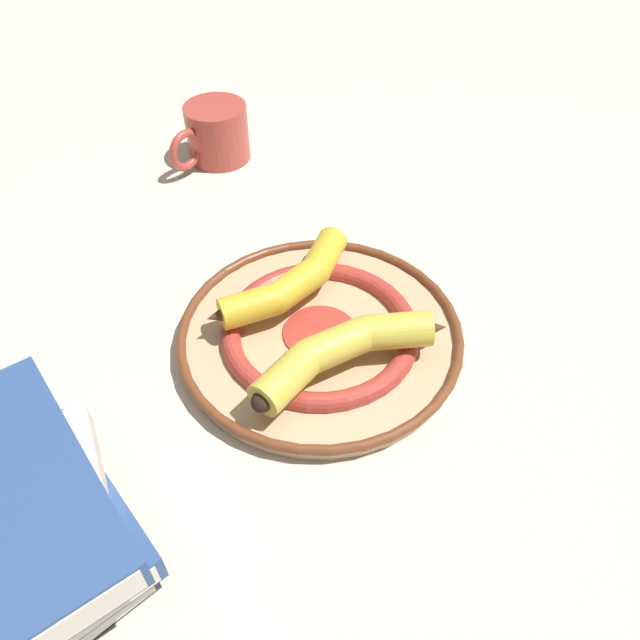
{
  "coord_description": "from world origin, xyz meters",
  "views": [
    {
      "loc": [
        0.23,
        0.38,
        0.5
      ],
      "look_at": [
        0.03,
        -0.02,
        0.03
      ],
      "focal_mm": 35.0,
      "sensor_mm": 36.0,
      "label": 1
    }
  ],
  "objects_px": {
    "banana_a": "(344,349)",
    "coffee_mug": "(215,133)",
    "decorative_bowl": "(320,334)",
    "banana_b": "(289,283)",
    "book_stack": "(17,538)"
  },
  "relations": [
    {
      "from": "banana_a",
      "to": "coffee_mug",
      "type": "xyz_separation_m",
      "value": [
        -0.03,
        -0.45,
        -0.01
      ]
    },
    {
      "from": "decorative_bowl",
      "to": "coffee_mug",
      "type": "xyz_separation_m",
      "value": [
        -0.03,
        -0.4,
        0.03
      ]
    },
    {
      "from": "decorative_bowl",
      "to": "coffee_mug",
      "type": "height_order",
      "value": "coffee_mug"
    },
    {
      "from": "banana_a",
      "to": "coffee_mug",
      "type": "height_order",
      "value": "coffee_mug"
    },
    {
      "from": "decorative_bowl",
      "to": "banana_b",
      "type": "bearing_deg",
      "value": -79.3
    },
    {
      "from": "banana_b",
      "to": "coffee_mug",
      "type": "bearing_deg",
      "value": 63.13
    },
    {
      "from": "decorative_bowl",
      "to": "book_stack",
      "type": "distance_m",
      "value": 0.33
    },
    {
      "from": "banana_a",
      "to": "banana_b",
      "type": "relative_size",
      "value": 1.15
    },
    {
      "from": "book_stack",
      "to": "coffee_mug",
      "type": "bearing_deg",
      "value": 142.49
    },
    {
      "from": "coffee_mug",
      "to": "book_stack",
      "type": "bearing_deg",
      "value": 31.86
    },
    {
      "from": "banana_a",
      "to": "banana_b",
      "type": "xyz_separation_m",
      "value": [
        0.01,
        -0.11,
        -0.0
      ]
    },
    {
      "from": "banana_a",
      "to": "book_stack",
      "type": "height_order",
      "value": "book_stack"
    },
    {
      "from": "book_stack",
      "to": "coffee_mug",
      "type": "xyz_separation_m",
      "value": [
        -0.33,
        -0.52,
        -0.02
      ]
    },
    {
      "from": "banana_b",
      "to": "book_stack",
      "type": "bearing_deg",
      "value": -169.1
    },
    {
      "from": "decorative_bowl",
      "to": "banana_b",
      "type": "xyz_separation_m",
      "value": [
        0.01,
        -0.05,
        0.03
      ]
    }
  ]
}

